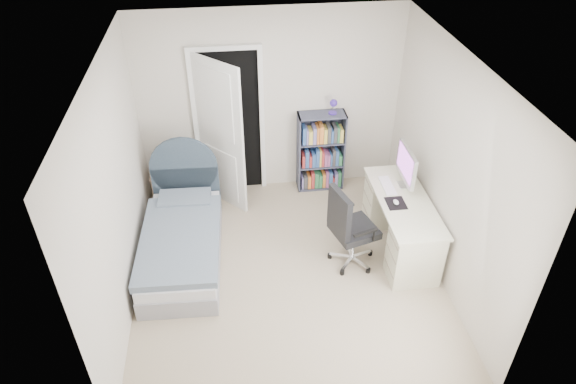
{
  "coord_description": "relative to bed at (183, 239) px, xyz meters",
  "views": [
    {
      "loc": [
        -0.53,
        -4.25,
        4.19
      ],
      "look_at": [
        0.02,
        0.13,
        1.03
      ],
      "focal_mm": 32.0,
      "sensor_mm": 36.0,
      "label": 1
    }
  ],
  "objects": [
    {
      "name": "bookcase",
      "position": [
        1.85,
        1.24,
        0.27
      ],
      "size": [
        0.63,
        0.27,
        1.34
      ],
      "color": "#3D4053",
      "rests_on": "ground"
    },
    {
      "name": "bed",
      "position": [
        0.0,
        0.0,
        0.0
      ],
      "size": [
        0.94,
        1.87,
        1.13
      ],
      "color": "gray",
      "rests_on": "ground"
    },
    {
      "name": "nightstand",
      "position": [
        -0.21,
        1.07,
        0.16
      ],
      "size": [
        0.44,
        0.44,
        0.64
      ],
      "color": "tan",
      "rests_on": "ground"
    },
    {
      "name": "floor_lamp",
      "position": [
        0.34,
        1.26,
        0.32
      ],
      "size": [
        0.2,
        0.2,
        1.4
      ],
      "color": "silver",
      "rests_on": "ground"
    },
    {
      "name": "desk",
      "position": [
        2.56,
        -0.17,
        0.14
      ],
      "size": [
        0.59,
        1.46,
        1.2
      ],
      "color": "beige",
      "rests_on": "ground"
    },
    {
      "name": "office_chair",
      "position": [
        1.87,
        -0.37,
        0.32
      ],
      "size": [
        0.58,
        0.59,
        1.04
      ],
      "color": "silver",
      "rests_on": "ground"
    },
    {
      "name": "room_shell",
      "position": [
        1.18,
        -0.43,
        0.99
      ],
      "size": [
        3.5,
        3.7,
        2.6
      ],
      "color": "gray",
      "rests_on": "ground"
    },
    {
      "name": "door",
      "position": [
        0.55,
        1.16,
        0.78
      ],
      "size": [
        0.92,
        0.63,
        2.06
      ],
      "color": "black",
      "rests_on": "ground"
    }
  ]
}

